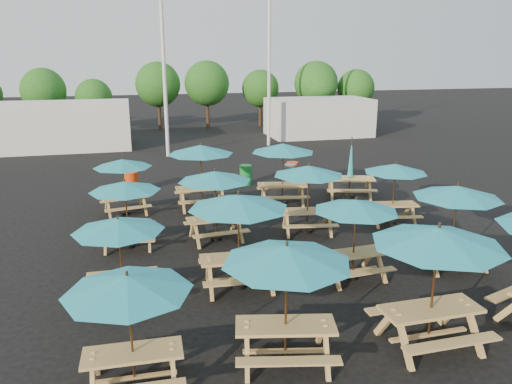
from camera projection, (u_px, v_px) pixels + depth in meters
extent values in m
plane|color=black|center=(268.00, 238.00, 15.80)|extent=(120.00, 120.00, 0.00)
cube|color=tan|center=(133.00, 353.00, 8.51)|extent=(1.71, 0.70, 0.06)
cube|color=tan|center=(134.00, 347.00, 9.16)|extent=(1.69, 0.28, 0.04)
cylinder|color=brown|center=(131.00, 333.00, 8.40)|extent=(0.04, 0.04, 2.16)
cone|color=teal|center=(127.00, 284.00, 8.16)|extent=(2.22, 2.22, 0.30)
cube|color=tan|center=(122.00, 276.00, 11.53)|extent=(1.63, 0.66, 0.05)
cube|color=tan|center=(122.00, 298.00, 11.04)|extent=(1.63, 0.25, 0.04)
cube|color=tan|center=(123.00, 275.00, 12.16)|extent=(1.63, 0.25, 0.04)
cylinder|color=black|center=(124.00, 300.00, 11.70)|extent=(0.32, 0.32, 0.09)
cylinder|color=brown|center=(121.00, 261.00, 11.43)|extent=(0.04, 0.04, 2.07)
cone|color=teal|center=(118.00, 225.00, 11.20)|extent=(2.11, 2.11, 0.29)
cube|color=tan|center=(128.00, 226.00, 14.82)|extent=(1.67, 0.76, 0.05)
cube|color=tan|center=(127.00, 242.00, 14.33)|extent=(1.63, 0.36, 0.04)
cube|color=tan|center=(130.00, 228.00, 15.46)|extent=(1.63, 0.36, 0.04)
cylinder|color=black|center=(129.00, 246.00, 14.99)|extent=(0.32, 0.32, 0.09)
cylinder|color=brown|center=(127.00, 215.00, 14.73)|extent=(0.04, 0.04, 2.07)
cone|color=teal|center=(125.00, 186.00, 14.49)|extent=(2.24, 2.24, 0.29)
cube|color=tan|center=(125.00, 197.00, 17.92)|extent=(1.70, 0.91, 0.05)
cube|color=tan|center=(129.00, 208.00, 17.47)|extent=(1.63, 0.51, 0.04)
cube|color=tan|center=(122.00, 199.00, 18.51)|extent=(1.63, 0.51, 0.04)
cylinder|color=black|center=(126.00, 213.00, 18.08)|extent=(0.32, 0.32, 0.09)
cylinder|color=brown|center=(124.00, 187.00, 17.82)|extent=(0.04, 0.04, 2.06)
cone|color=teal|center=(122.00, 163.00, 17.59)|extent=(2.41, 2.41, 0.29)
cube|color=tan|center=(286.00, 326.00, 9.23)|extent=(1.97, 1.10, 0.06)
cube|color=tan|center=(289.00, 361.00, 8.66)|extent=(1.87, 0.65, 0.04)
cube|color=tan|center=(282.00, 321.00, 9.97)|extent=(1.87, 0.65, 0.04)
cylinder|color=black|center=(285.00, 359.00, 9.42)|extent=(0.37, 0.37, 0.10)
cylinder|color=brown|center=(286.00, 305.00, 9.12)|extent=(0.05, 0.05, 2.37)
cone|color=teal|center=(287.00, 254.00, 8.85)|extent=(2.83, 2.83, 0.33)
cube|color=tan|center=(239.00, 258.00, 12.25)|extent=(1.94, 0.86, 0.06)
cube|color=tan|center=(243.00, 282.00, 11.67)|extent=(1.91, 0.39, 0.04)
cube|color=tan|center=(235.00, 259.00, 12.98)|extent=(1.91, 0.39, 0.04)
cylinder|color=black|center=(239.00, 285.00, 12.44)|extent=(0.38, 0.38, 0.11)
cylinder|color=brown|center=(239.00, 242.00, 12.13)|extent=(0.05, 0.05, 2.42)
cone|color=teal|center=(238.00, 201.00, 11.86)|extent=(2.58, 2.58, 0.34)
cube|color=tan|center=(216.00, 218.00, 15.41)|extent=(1.80, 0.84, 0.06)
cube|color=tan|center=(222.00, 234.00, 14.90)|extent=(1.76, 0.41, 0.04)
cube|color=tan|center=(211.00, 221.00, 16.06)|extent=(1.76, 0.41, 0.04)
cylinder|color=black|center=(216.00, 238.00, 15.59)|extent=(0.35, 0.35, 0.10)
cylinder|color=brown|center=(215.00, 206.00, 15.30)|extent=(0.04, 0.04, 2.23)
cone|color=teal|center=(215.00, 176.00, 15.05)|extent=(2.45, 2.45, 0.31)
cube|color=tan|center=(202.00, 188.00, 18.65)|extent=(1.90, 0.74, 0.06)
cube|color=tan|center=(205.00, 201.00, 18.09)|extent=(1.90, 0.27, 0.04)
cube|color=tan|center=(199.00, 191.00, 19.39)|extent=(1.90, 0.27, 0.04)
cylinder|color=black|center=(202.00, 206.00, 18.85)|extent=(0.38, 0.38, 0.11)
cylinder|color=brown|center=(201.00, 177.00, 18.54)|extent=(0.05, 0.05, 2.43)
cone|color=teal|center=(200.00, 149.00, 18.26)|extent=(2.44, 2.44, 0.34)
cube|color=tan|center=(431.00, 309.00, 9.74)|extent=(1.98, 0.80, 0.07)
cube|color=tan|center=(452.00, 343.00, 9.15)|extent=(1.97, 0.31, 0.04)
cube|color=tan|center=(409.00, 306.00, 10.49)|extent=(1.97, 0.31, 0.04)
cylinder|color=black|center=(427.00, 343.00, 9.94)|extent=(0.39, 0.39, 0.11)
cylinder|color=brown|center=(433.00, 288.00, 9.62)|extent=(0.05, 0.05, 2.52)
cone|color=teal|center=(439.00, 236.00, 9.34)|extent=(2.57, 2.57, 0.35)
cube|color=tan|center=(353.00, 253.00, 12.77)|extent=(1.72, 0.77, 0.06)
cube|color=tan|center=(365.00, 273.00, 12.28)|extent=(1.69, 0.36, 0.04)
cube|color=tan|center=(342.00, 254.00, 13.40)|extent=(1.69, 0.36, 0.04)
cylinder|color=black|center=(352.00, 276.00, 12.94)|extent=(0.34, 0.34, 0.09)
cylinder|color=brown|center=(354.00, 239.00, 12.67)|extent=(0.04, 0.04, 2.14)
cone|color=teal|center=(356.00, 205.00, 12.43)|extent=(2.30, 2.30, 0.30)
cube|color=tan|center=(307.00, 211.00, 16.09)|extent=(1.85, 0.98, 0.06)
cube|color=tan|center=(311.00, 226.00, 15.55)|extent=(1.77, 0.55, 0.04)
cube|color=tan|center=(304.00, 213.00, 16.79)|extent=(1.77, 0.55, 0.04)
cylinder|color=black|center=(307.00, 231.00, 16.27)|extent=(0.35, 0.35, 0.10)
cylinder|color=brown|center=(308.00, 199.00, 15.98)|extent=(0.04, 0.04, 2.25)
cone|color=teal|center=(309.00, 170.00, 15.73)|extent=(2.61, 2.61, 0.31)
cube|color=tan|center=(282.00, 185.00, 19.13)|extent=(1.98, 1.07, 0.06)
cube|color=tan|center=(284.00, 197.00, 18.55)|extent=(1.89, 0.61, 0.04)
cube|color=tan|center=(280.00, 188.00, 19.88)|extent=(1.89, 0.61, 0.04)
cylinder|color=black|center=(282.00, 203.00, 19.33)|extent=(0.38, 0.38, 0.10)
cylinder|color=brown|center=(283.00, 174.00, 19.02)|extent=(0.05, 0.05, 2.40)
cone|color=teal|center=(283.00, 148.00, 18.75)|extent=(2.81, 2.81, 0.33)
cube|color=tan|center=(452.00, 241.00, 13.47)|extent=(1.85, 0.83, 0.06)
cube|color=tan|center=(465.00, 260.00, 12.92)|extent=(1.82, 0.38, 0.04)
cube|color=tan|center=(438.00, 242.00, 14.17)|extent=(1.82, 0.38, 0.04)
cylinder|color=black|center=(449.00, 265.00, 13.65)|extent=(0.36, 0.36, 0.10)
cylinder|color=brown|center=(454.00, 227.00, 13.36)|extent=(0.04, 0.04, 2.30)
cone|color=teal|center=(458.00, 192.00, 13.10)|extent=(2.47, 2.47, 0.32)
cube|color=tan|center=(393.00, 204.00, 16.97)|extent=(1.73, 0.91, 0.05)
cube|color=tan|center=(398.00, 217.00, 16.46)|extent=(1.66, 0.50, 0.04)
cube|color=tan|center=(386.00, 207.00, 17.62)|extent=(1.66, 0.50, 0.04)
cylinder|color=black|center=(391.00, 222.00, 17.14)|extent=(0.33, 0.33, 0.09)
cylinder|color=brown|center=(394.00, 194.00, 16.87)|extent=(0.04, 0.04, 2.10)
cone|color=teal|center=(396.00, 168.00, 16.63)|extent=(2.44, 2.44, 0.29)
cube|color=tan|center=(350.00, 178.00, 20.03)|extent=(2.07, 1.27, 0.06)
cube|color=tan|center=(352.00, 190.00, 19.43)|extent=(1.94, 0.81, 0.04)
cube|color=tan|center=(347.00, 181.00, 20.80)|extent=(1.94, 0.81, 0.04)
cylinder|color=black|center=(349.00, 196.00, 20.23)|extent=(0.39, 0.39, 0.11)
cylinder|color=brown|center=(351.00, 168.00, 19.91)|extent=(0.05, 0.05, 2.48)
cone|color=teal|center=(351.00, 157.00, 19.80)|extent=(0.24, 0.24, 1.62)
cylinder|color=#177F2F|center=(131.00, 181.00, 21.04)|extent=(0.55, 0.55, 0.88)
cylinder|color=red|center=(132.00, 182.00, 20.88)|extent=(0.55, 0.55, 0.88)
cylinder|color=#177F2F|center=(246.00, 175.00, 22.13)|extent=(0.55, 0.55, 0.88)
cylinder|color=red|center=(292.00, 172.00, 22.75)|extent=(0.55, 0.55, 0.88)
cylinder|color=gray|center=(290.00, 174.00, 22.29)|extent=(0.55, 0.55, 0.88)
cylinder|color=silver|center=(163.00, 47.00, 26.80)|extent=(0.20, 0.20, 12.00)
cylinder|color=silver|center=(269.00, 47.00, 30.20)|extent=(0.20, 0.20, 12.00)
cube|color=silver|center=(62.00, 126.00, 30.34)|extent=(8.00, 4.00, 2.80)
cube|color=silver|center=(318.00, 117.00, 35.33)|extent=(7.00, 4.00, 2.60)
cylinder|color=#382314|center=(47.00, 120.00, 35.53)|extent=(0.24, 0.24, 2.14)
sphere|color=#1E5919|center=(43.00, 90.00, 34.98)|extent=(3.11, 3.11, 3.11)
cylinder|color=#382314|center=(96.00, 122.00, 36.14)|extent=(0.24, 0.24, 1.78)
sphere|color=#1E5919|center=(94.00, 97.00, 35.68)|extent=(2.59, 2.59, 2.59)
cylinder|color=#382314|center=(160.00, 114.00, 38.16)|extent=(0.24, 0.24, 2.31)
sphere|color=#1E5919|center=(158.00, 84.00, 37.56)|extent=(3.36, 3.36, 3.36)
cylinder|color=#382314|center=(208.00, 113.00, 38.59)|extent=(0.24, 0.24, 2.35)
sphere|color=#1E5919|center=(207.00, 83.00, 37.98)|extent=(3.41, 3.41, 3.41)
cylinder|color=#382314|center=(260.00, 113.00, 40.05)|extent=(0.24, 0.24, 2.02)
sphere|color=#1E5919|center=(260.00, 88.00, 39.52)|extent=(2.94, 2.94, 2.94)
cylinder|color=#382314|center=(315.00, 113.00, 39.29)|extent=(0.24, 0.24, 2.32)
sphere|color=#1E5919|center=(316.00, 83.00, 38.69)|extent=(3.38, 3.38, 3.38)
cylinder|color=#382314|center=(355.00, 113.00, 40.16)|extent=(0.24, 0.24, 2.03)
sphere|color=#1E5919|center=(356.00, 88.00, 39.63)|extent=(2.95, 2.95, 2.95)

